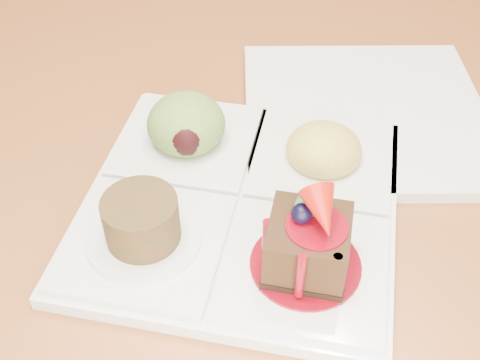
{
  "coord_description": "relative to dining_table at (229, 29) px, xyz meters",
  "views": [
    {
      "loc": [
        -0.04,
        -0.76,
        1.12
      ],
      "look_at": [
        -0.02,
        -0.41,
        0.79
      ],
      "focal_mm": 45.0,
      "sensor_mm": 36.0,
      "label": 1
    }
  ],
  "objects": [
    {
      "name": "dining_table",
      "position": [
        0.0,
        0.0,
        0.0
      ],
      "size": [
        1.0,
        1.8,
        0.75
      ],
      "color": "brown",
      "rests_on": "ground"
    },
    {
      "name": "second_plate",
      "position": [
        0.12,
        -0.3,
        0.07
      ],
      "size": [
        0.25,
        0.25,
        0.01
      ],
      "primitive_type": "cube",
      "rotation": [
        0.0,
        0.0,
        -0.07
      ],
      "color": "silver",
      "rests_on": "dining_table"
    },
    {
      "name": "ground",
      "position": [
        0.0,
        0.0,
        -0.68
      ],
      "size": [
        6.0,
        6.0,
        0.0
      ],
      "primitive_type": "plane",
      "color": "#593219"
    },
    {
      "name": "sampler_plate",
      "position": [
        -0.02,
        -0.41,
        0.09
      ],
      "size": [
        0.31,
        0.31,
        0.1
      ],
      "rotation": [
        0.0,
        0.0,
        -0.28
      ],
      "color": "silver",
      "rests_on": "dining_table"
    }
  ]
}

